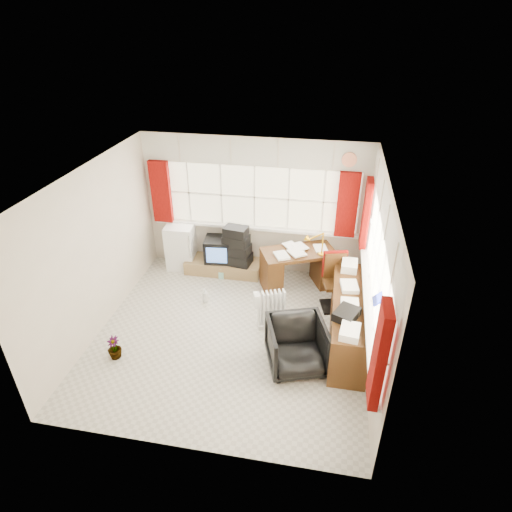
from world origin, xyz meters
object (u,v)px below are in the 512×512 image
Objects in this scene: radiator at (271,312)px; tv_bench at (223,266)px; desk at (298,267)px; office_chair at (297,346)px; crt_tv at (218,249)px; task_chair at (335,278)px; credenza at (348,319)px; desk_lamp at (323,239)px; mini_fridge at (182,246)px.

radiator is 0.46× the size of tv_bench.
desk is 1.45m from tv_bench.
tv_bench is at bearing 107.70° from office_chair.
crt_tv is at bearing 171.11° from desk.
task_chair is 2.23m from crt_tv.
desk reaches higher than radiator.
desk_lamp is at bearing 110.96° from credenza.
task_chair is 1.23m from radiator.
office_chair is 0.92m from radiator.
office_chair is at bearing -43.29° from mini_fridge.
crt_tv is (-1.20, 1.42, 0.21)m from radiator.
desk_lamp is 0.49× the size of mini_fridge.
mini_fridge reaches higher than office_chair.
desk reaches higher than tv_bench.
credenza is (0.69, 0.67, 0.04)m from office_chair.
credenza is at bearing -75.24° from task_chair.
credenza is at bearing -27.28° from mini_fridge.
mini_fridge is at bearing 165.82° from task_chair.
office_chair is at bearing -84.74° from desk.
mini_fridge is at bearing 172.48° from desk_lamp.
office_chair is at bearing -58.99° from radiator.
desk_lamp is 1.53m from radiator.
tv_bench is at bearing 171.00° from desk.
crt_tv is at bearing 171.64° from desk_lamp.
desk is at bearing 77.03° from office_chair.
task_chair is at bearing -17.11° from crt_tv.
mini_fridge is at bearing 172.27° from desk.
radiator is at bearing -140.44° from task_chair.
desk_lamp is at bearing -8.43° from tv_bench.
desk is at bearing 146.55° from task_chair.
tv_bench is 2.65× the size of crt_tv.
crt_tv is 0.61× the size of mini_fridge.
desk is at bearing -9.00° from tv_bench.
credenza is (1.16, -0.11, 0.13)m from radiator.
task_chair is 1.82× the size of crt_tv.
credenza is at bearing -69.04° from desk_lamp.
desk_lamp reaches higher than crt_tv.
tv_bench is at bearing 171.57° from desk_lamp.
desk is 1.23m from radiator.
credenza reaches higher than desk.
office_chair reaches higher than crt_tv.
task_chair is 0.48× the size of credenza.
desk_lamp is at bearing -6.35° from desk.
crt_tv is at bearing 147.07° from credenza.
desk_lamp is 1.98m from crt_tv.
mini_fridge is at bearing 152.72° from credenza.
desk_lamp reaches higher than radiator.
task_chair is (0.64, -0.42, 0.11)m from desk.
desk is 0.78m from task_chair.
desk_lamp is 0.30× the size of tv_bench.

